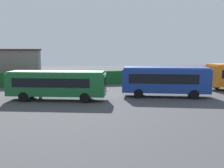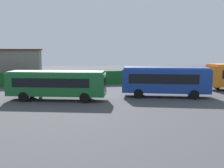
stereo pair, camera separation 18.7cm
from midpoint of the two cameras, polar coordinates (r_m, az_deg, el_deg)
The scene contains 7 objects.
ground_plane at distance 30.22m, azimuth 2.67°, elevation -2.46°, with size 101.73×101.73×0.00m, color #424244.
bus_green at distance 27.85m, azimuth -11.34°, elevation 0.13°, with size 10.09×5.05×2.96m.
bus_blue at distance 29.76m, azimuth 11.38°, elevation 0.86°, with size 9.54×5.27×3.22m.
person_left at distance 30.45m, azimuth -14.59°, elevation -0.70°, with size 0.47×0.42×1.88m.
person_center at distance 38.42m, azimuth 20.99°, elevation 0.56°, with size 0.46×0.37×1.71m.
hedge_row at distance 39.82m, azimuth -0.83°, elevation 1.39°, with size 62.86×1.06×1.93m, color #195622.
depot_building at distance 45.89m, azimuth -20.36°, elevation 3.77°, with size 9.49×6.63×5.15m.
Camera 2 is at (-7.13, -28.88, 5.27)m, focal length 43.48 mm.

